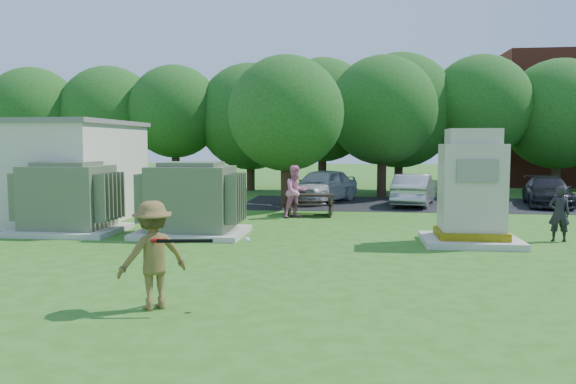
# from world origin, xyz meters

# --- Properties ---
(ground) EXTENTS (120.00, 120.00, 0.00)m
(ground) POSITION_xyz_m (0.00, 0.00, 0.00)
(ground) COLOR #2D6619
(ground) RESTS_ON ground
(parking_strip) EXTENTS (20.00, 6.00, 0.01)m
(parking_strip) POSITION_xyz_m (7.00, 13.50, 0.01)
(parking_strip) COLOR #232326
(parking_strip) RESTS_ON ground
(transformer_left) EXTENTS (3.00, 2.40, 2.07)m
(transformer_left) POSITION_xyz_m (-6.50, 4.50, 0.97)
(transformer_left) COLOR beige
(transformer_left) RESTS_ON ground
(transformer_right) EXTENTS (3.00, 2.40, 2.07)m
(transformer_right) POSITION_xyz_m (-2.80, 4.50, 0.97)
(transformer_right) COLOR beige
(transformer_right) RESTS_ON ground
(generator_cabinet) EXTENTS (2.44, 1.99, 2.97)m
(generator_cabinet) POSITION_xyz_m (4.76, 4.04, 1.30)
(generator_cabinet) COLOR beige
(generator_cabinet) RESTS_ON ground
(picnic_table) EXTENTS (1.79, 1.34, 0.77)m
(picnic_table) POSITION_xyz_m (0.12, 9.25, 0.48)
(picnic_table) COLOR black
(picnic_table) RESTS_ON ground
(batter) EXTENTS (1.26, 1.19, 1.71)m
(batter) POSITION_xyz_m (-1.34, -2.46, 0.85)
(batter) COLOR brown
(batter) RESTS_ON ground
(person_by_generator) EXTENTS (0.58, 0.41, 1.48)m
(person_by_generator) POSITION_xyz_m (7.15, 4.68, 0.74)
(person_by_generator) COLOR black
(person_by_generator) RESTS_ON ground
(person_at_picnic) EXTENTS (1.13, 1.11, 1.83)m
(person_at_picnic) POSITION_xyz_m (-0.29, 8.59, 0.92)
(person_at_picnic) COLOR pink
(person_at_picnic) RESTS_ON ground
(car_white) EXTENTS (3.41, 4.67, 1.48)m
(car_white) POSITION_xyz_m (0.30, 13.82, 0.74)
(car_white) COLOR silver
(car_white) RESTS_ON ground
(car_silver_a) EXTENTS (2.23, 4.22, 1.32)m
(car_silver_a) POSITION_xyz_m (4.20, 13.01, 0.66)
(car_silver_a) COLOR #AAAAAF
(car_silver_a) RESTS_ON ground
(car_dark) EXTENTS (2.45, 4.43, 1.21)m
(car_dark) POSITION_xyz_m (9.66, 13.45, 0.61)
(car_dark) COLOR black
(car_dark) RESTS_ON ground
(batting_equipment) EXTENTS (1.45, 0.52, 0.11)m
(batting_equipment) POSITION_xyz_m (-0.70, -2.57, 1.11)
(batting_equipment) COLOR black
(batting_equipment) RESTS_ON ground
(tree_row) EXTENTS (41.30, 13.30, 7.30)m
(tree_row) POSITION_xyz_m (1.75, 18.50, 4.15)
(tree_row) COLOR #47301E
(tree_row) RESTS_ON ground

